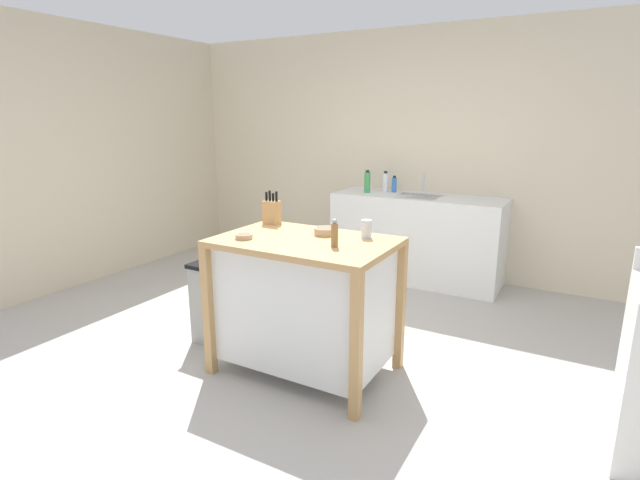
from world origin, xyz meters
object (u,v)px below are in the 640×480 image
object	(u,v)px
bottle_hand_soap	(385,182)
bottle_spray_cleaner	(367,182)
knife_block	(272,212)
bowl_ceramic_wide	(325,231)
bottle_dish_soap	(394,185)
pepper_grinder	(335,234)
sink_faucet	(423,183)
trash_bin	(218,303)
kitchen_island	(305,299)
bowl_ceramic_small	(244,236)
drinking_cup	(366,229)

from	to	relation	value
bottle_hand_soap	bottle_spray_cleaner	world-z (taller)	bottle_spray_cleaner
knife_block	bowl_ceramic_wide	size ratio (longest dim) A/B	1.70
bottle_hand_soap	bottle_spray_cleaner	distance (m)	0.22
bottle_hand_soap	bottle_dish_soap	size ratio (longest dim) A/B	1.25
bowl_ceramic_wide	pepper_grinder	size ratio (longest dim) A/B	0.84
sink_faucet	bottle_hand_soap	distance (m)	0.41
bottle_hand_soap	trash_bin	bearing A→B (deg)	-100.61
bottle_hand_soap	bottle_dish_soap	world-z (taller)	bottle_hand_soap
kitchen_island	knife_block	xyz separation A→B (m)	(-0.45, 0.28, 0.50)
bowl_ceramic_small	trash_bin	distance (m)	0.81
pepper_grinder	bottle_dish_soap	distance (m)	2.46
bowl_ceramic_small	sink_faucet	bearing A→B (deg)	81.64
bottle_dish_soap	trash_bin	bearing A→B (deg)	-102.89
knife_block	bottle_dish_soap	distance (m)	2.06
kitchen_island	knife_block	distance (m)	0.73
knife_block	trash_bin	bearing A→B (deg)	-147.37
bowl_ceramic_small	bottle_spray_cleaner	distance (m)	2.35
pepper_grinder	sink_faucet	xyz separation A→B (m)	(-0.23, 2.43, 0.00)
kitchen_island	sink_faucet	world-z (taller)	sink_faucet
drinking_cup	kitchen_island	bearing A→B (deg)	-145.72
bowl_ceramic_small	pepper_grinder	world-z (taller)	pepper_grinder
knife_block	kitchen_island	bearing A→B (deg)	-31.69
drinking_cup	bowl_ceramic_wide	bearing A→B (deg)	-168.24
bottle_spray_cleaner	bottle_dish_soap	bearing A→B (deg)	36.73
kitchen_island	bottle_dish_soap	distance (m)	2.40
trash_bin	bottle_dish_soap	world-z (taller)	bottle_dish_soap
sink_faucet	bottle_dish_soap	size ratio (longest dim) A/B	1.24
knife_block	bowl_ceramic_small	xyz separation A→B (m)	(0.10, -0.46, -0.07)
drinking_cup	bottle_dish_soap	xyz separation A→B (m)	(-0.62, 2.11, -0.00)
knife_block	drinking_cup	bearing A→B (deg)	-3.81
knife_block	bottle_hand_soap	distance (m)	2.05
bowl_ceramic_wide	trash_bin	distance (m)	1.08
trash_bin	bowl_ceramic_small	bearing A→B (deg)	-26.60
bowl_ceramic_small	bottle_dish_soap	xyz separation A→B (m)	(0.06, 2.52, 0.04)
bottle_spray_cleaner	bottle_dish_soap	distance (m)	0.30
kitchen_island	drinking_cup	bearing A→B (deg)	34.28
bottle_dish_soap	drinking_cup	bearing A→B (deg)	-73.69
bottle_spray_cleaner	kitchen_island	bearing A→B (deg)	-76.36
bowl_ceramic_wide	bottle_dish_soap	world-z (taller)	bottle_dish_soap
pepper_grinder	bottle_hand_soap	size ratio (longest dim) A/B	0.78
bowl_ceramic_wide	kitchen_island	bearing A→B (deg)	-107.87
drinking_cup	trash_bin	distance (m)	1.33
drinking_cup	trash_bin	xyz separation A→B (m)	(-1.14, -0.18, -0.67)
drinking_cup	pepper_grinder	size ratio (longest dim) A/B	0.69
sink_faucet	bottle_hand_soap	world-z (taller)	bottle_hand_soap
bottle_hand_soap	bottle_dish_soap	bearing A→B (deg)	7.21
bowl_ceramic_wide	bowl_ceramic_small	size ratio (longest dim) A/B	1.29
kitchen_island	bowl_ceramic_wide	size ratio (longest dim) A/B	7.91
bowl_ceramic_wide	drinking_cup	world-z (taller)	drinking_cup
trash_bin	bottle_hand_soap	world-z (taller)	bottle_hand_soap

